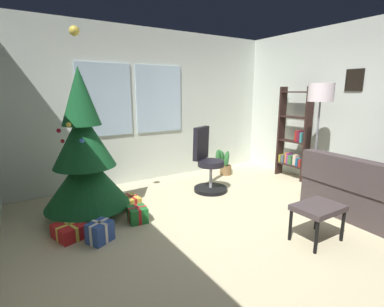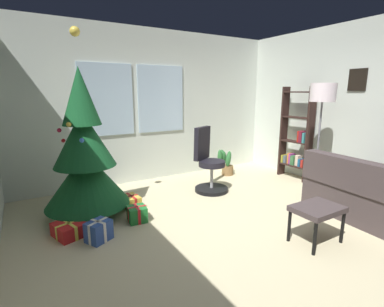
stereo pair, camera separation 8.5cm
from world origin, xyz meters
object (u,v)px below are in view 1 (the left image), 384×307
at_px(gift_box_blue, 100,232).
at_px(potted_plant, 224,163).
at_px(gift_box_green, 138,215).
at_px(office_chair, 208,166).
at_px(footstool, 318,210).
at_px(gift_box_red, 70,231).
at_px(holiday_tree, 85,158).
at_px(gift_box_gold, 131,202).
at_px(floor_lamp, 320,100).
at_px(bookshelf, 294,138).

relative_size(gift_box_blue, potted_plant, 0.61).
xyz_separation_m(gift_box_green, office_chair, (1.46, 0.50, 0.33)).
relative_size(footstool, potted_plant, 1.02).
bearing_deg(potted_plant, gift_box_blue, -154.29).
height_order(gift_box_red, gift_box_green, gift_box_green).
height_order(footstool, gift_box_green, footstool).
relative_size(gift_box_red, gift_box_blue, 1.29).
relative_size(gift_box_blue, office_chair, 0.30).
bearing_deg(holiday_tree, gift_box_gold, -4.44).
relative_size(holiday_tree, office_chair, 2.23).
distance_m(holiday_tree, gift_box_gold, 0.93).
bearing_deg(footstool, holiday_tree, 134.74).
relative_size(holiday_tree, gift_box_green, 9.40).
relative_size(footstool, gift_box_gold, 1.68).
height_order(gift_box_red, potted_plant, potted_plant).
height_order(holiday_tree, floor_lamp, holiday_tree).
xyz_separation_m(gift_box_gold, bookshelf, (3.19, -0.23, 0.68)).
xyz_separation_m(holiday_tree, bookshelf, (3.77, -0.27, -0.04)).
bearing_deg(bookshelf, office_chair, 172.01).
xyz_separation_m(gift_box_blue, potted_plant, (2.84, 1.37, 0.12)).
relative_size(footstool, floor_lamp, 0.30).
relative_size(gift_box_green, gift_box_gold, 0.80).
bearing_deg(gift_box_red, potted_plant, 19.18).
relative_size(gift_box_blue, bookshelf, 0.19).
xyz_separation_m(gift_box_red, gift_box_blue, (0.27, -0.29, 0.04)).
height_order(gift_box_blue, potted_plant, potted_plant).
height_order(footstool, holiday_tree, holiday_tree).
distance_m(gift_box_green, gift_box_blue, 0.60).
distance_m(holiday_tree, gift_box_blue, 1.03).
distance_m(holiday_tree, office_chair, 1.99).
height_order(holiday_tree, bookshelf, holiday_tree).
relative_size(footstool, office_chair, 0.50).
bearing_deg(floor_lamp, gift_box_green, 169.66).
relative_size(gift_box_red, office_chair, 0.39).
relative_size(gift_box_gold, bookshelf, 0.18).
xyz_separation_m(office_chair, potted_plant, (0.84, 0.62, -0.18)).
bearing_deg(bookshelf, potted_plant, 138.51).
distance_m(gift_box_gold, potted_plant, 2.30).
height_order(holiday_tree, gift_box_red, holiday_tree).
relative_size(bookshelf, potted_plant, 3.31).
bearing_deg(gift_box_gold, potted_plant, 16.40).
xyz_separation_m(gift_box_red, potted_plant, (3.11, 1.08, 0.16)).
bearing_deg(gift_box_blue, footstool, -31.56).
relative_size(footstool, bookshelf, 0.31).
bearing_deg(potted_plant, holiday_tree, -167.77).
distance_m(holiday_tree, gift_box_red, 0.93).
bearing_deg(office_chair, potted_plant, 36.44).
bearing_deg(gift_box_green, gift_box_red, 177.49).
distance_m(office_chair, potted_plant, 1.06).
height_order(footstool, office_chair, office_chair).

